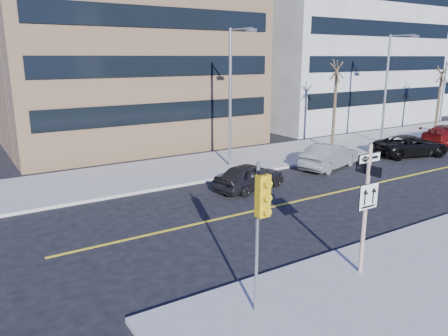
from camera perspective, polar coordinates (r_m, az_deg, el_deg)
ground at (r=16.06m, az=10.44°, el=-10.11°), size 120.00×120.00×0.00m
far_sidewalk at (r=36.65m, az=18.58°, el=3.35°), size 66.00×6.00×0.15m
road_centerline at (r=27.30m, az=23.46°, el=-0.82°), size 40.00×0.14×0.01m
sign_pole at (r=13.59m, az=18.09°, el=-4.16°), size 0.92×0.92×4.06m
traffic_signal at (r=10.63m, az=4.92°, el=-5.24°), size 0.32×0.45×4.00m
parked_car_a at (r=22.18m, az=3.38°, el=-1.09°), size 2.49×4.33×1.39m
parked_car_b at (r=27.13m, az=13.61°, el=1.53°), size 2.81×4.88×1.52m
parked_car_c at (r=32.36m, az=23.28°, el=2.70°), size 3.65×5.55×1.42m
streetlight_a at (r=25.67m, az=1.12°, el=10.25°), size 0.55×2.25×8.00m
streetlight_b at (r=35.35m, az=20.76°, el=10.46°), size 0.55×2.25×8.00m
street_tree_west at (r=31.86m, az=14.51°, el=11.98°), size 1.80×1.80×6.35m
street_tree_east at (r=42.42m, az=26.55°, el=10.65°), size 1.80×1.80×5.75m
building_brick at (r=37.69m, az=-14.20°, el=17.59°), size 18.00×18.00×18.00m
building_grey_mid at (r=48.60m, az=12.69°, el=15.08°), size 20.00×16.00×15.00m
building_grey_far at (r=66.73m, az=24.15°, el=14.34°), size 18.00×18.00×16.00m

